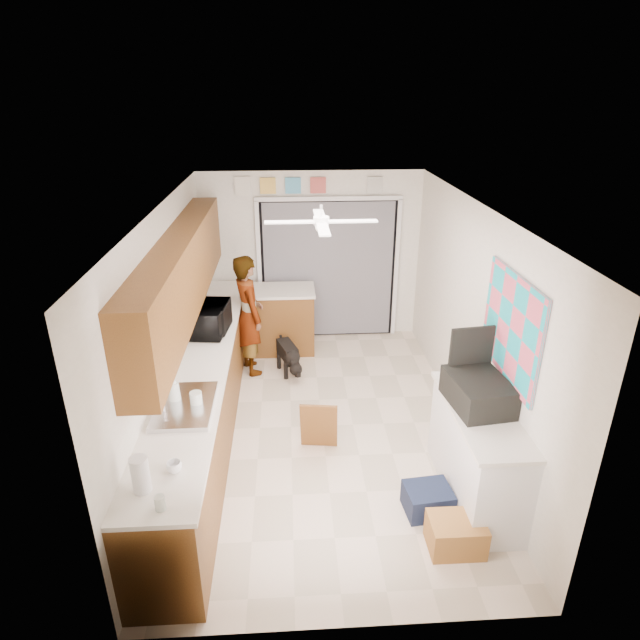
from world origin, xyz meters
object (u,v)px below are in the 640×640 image
object	(u,v)px
soap_bottle	(174,389)
navy_crate	(428,500)
man	(249,315)
suitcase	(478,392)
cup	(174,467)
dog	(288,356)
cardboard_box	(456,534)
microwave	(209,319)
paper_towel_roll	(140,475)

from	to	relation	value
soap_bottle	navy_crate	xyz separation A→B (m)	(2.26, -0.47, -0.96)
soap_bottle	man	world-z (taller)	man
soap_bottle	suitcase	xyz separation A→B (m)	(2.71, -0.19, -0.01)
cup	dog	xyz separation A→B (m)	(0.84, 3.15, -0.74)
cup	cardboard_box	size ratio (longest dim) A/B	0.25
microwave	soap_bottle	size ratio (longest dim) A/B	2.05
microwave	dog	world-z (taller)	microwave
cup	dog	distance (m)	3.34
suitcase	dog	distance (m)	3.05
soap_bottle	navy_crate	world-z (taller)	soap_bottle
man	dog	bearing A→B (deg)	-123.36
soap_bottle	man	bearing A→B (deg)	77.47
soap_bottle	man	xyz separation A→B (m)	(0.51, 2.30, -0.27)
navy_crate	man	xyz separation A→B (m)	(-1.75, 2.77, 0.69)
soap_bottle	paper_towel_roll	size ratio (longest dim) A/B	1.05
paper_towel_roll	dog	world-z (taller)	paper_towel_roll
suitcase	man	size ratio (longest dim) A/B	0.38
suitcase	paper_towel_roll	bearing A→B (deg)	-168.46
cup	man	world-z (taller)	man
microwave	paper_towel_roll	bearing A→B (deg)	-176.31
dog	cup	bearing A→B (deg)	-123.06
cup	man	distance (m)	3.27
paper_towel_roll	dog	distance (m)	3.59
paper_towel_roll	cardboard_box	size ratio (longest dim) A/B	0.61
soap_bottle	cardboard_box	xyz separation A→B (m)	(2.39, -0.91, -0.94)
soap_bottle	paper_towel_roll	distance (m)	1.14
dog	man	bearing A→B (deg)	150.09
cup	suitcase	size ratio (longest dim) A/B	0.18
microwave	cardboard_box	distance (m)	3.47
navy_crate	man	bearing A→B (deg)	122.25
soap_bottle	dog	bearing A→B (deg)	65.40
paper_towel_roll	navy_crate	bearing A→B (deg)	16.18
navy_crate	cardboard_box	bearing A→B (deg)	-73.48
soap_bottle	man	distance (m)	2.37
soap_bottle	dog	distance (m)	2.56
cup	navy_crate	bearing A→B (deg)	12.77
suitcase	man	world-z (taller)	man
cup	navy_crate	world-z (taller)	cup
man	soap_bottle	bearing A→B (deg)	145.87
soap_bottle	cardboard_box	distance (m)	2.72
paper_towel_roll	navy_crate	world-z (taller)	paper_towel_roll
cardboard_box	cup	bearing A→B (deg)	-178.94
cardboard_box	suitcase	bearing A→B (deg)	65.96
navy_crate	man	world-z (taller)	man
microwave	cardboard_box	bearing A→B (deg)	-130.31
soap_bottle	cardboard_box	world-z (taller)	soap_bottle
man	paper_towel_roll	bearing A→B (deg)	149.62
suitcase	soap_bottle	bearing A→B (deg)	168.43
cardboard_box	man	size ratio (longest dim) A/B	0.28
paper_towel_roll	cup	bearing A→B (deg)	44.93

